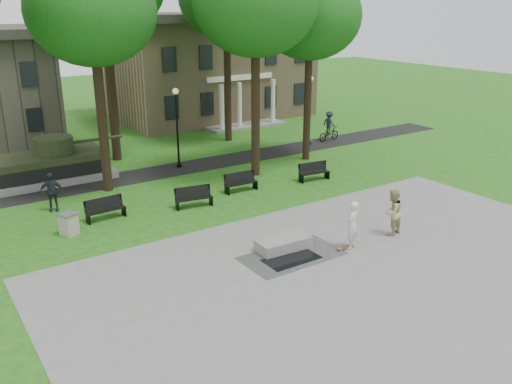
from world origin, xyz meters
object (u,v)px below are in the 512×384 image
Objects in this scene: skateboarder at (352,225)px; concrete_block at (283,244)px; cyclist at (329,129)px; trash_bin at (69,224)px; park_bench_0 at (105,208)px; friend_watching at (392,212)px.

concrete_block is at bearing -62.03° from skateboarder.
skateboarder is 0.93× the size of cyclist.
cyclist reaches higher than skateboarder.
cyclist reaches higher than trash_bin.
park_bench_0 is (-18.41, -5.79, -0.35)m from cyclist.
concrete_block is 2.29× the size of trash_bin.
friend_watching is 16.85m from cyclist.
cyclist is at bearing 43.54° from concrete_block.
trash_bin is (-9.01, 7.66, -0.52)m from skateboarder.
friend_watching is at bearing -33.87° from trash_bin.
friend_watching is 13.67m from trash_bin.
cyclist is 2.22× the size of trash_bin.
skateboarder is at bearing -40.35° from trash_bin.
trash_bin reaches higher than concrete_block.
friend_watching is at bearing -16.37° from concrete_block.
concrete_block is 1.12× the size of skateboarder.
park_bench_0 is 1.90× the size of trash_bin.
skateboarder is 11.14m from park_bench_0.
skateboarder reaches higher than park_bench_0.
concrete_block is 9.16m from trash_bin.
park_bench_0 is at bearing 25.12° from trash_bin.
park_bench_0 is at bearing 100.43° from cyclist.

